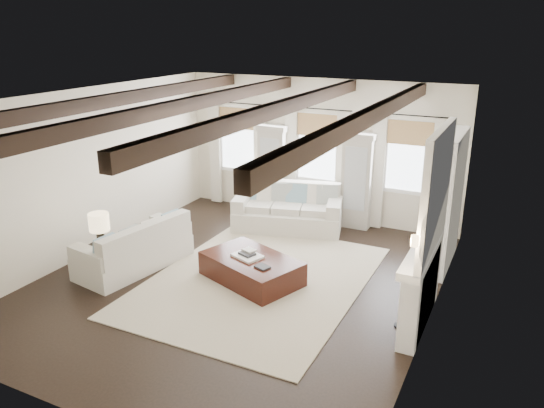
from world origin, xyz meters
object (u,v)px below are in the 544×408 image
at_px(sofa_left, 136,249).
at_px(side_table_front, 103,260).
at_px(sofa_back, 288,211).
at_px(ottoman, 252,269).
at_px(side_table_back, 253,199).

bearing_deg(sofa_left, side_table_front, -128.19).
xyz_separation_m(sofa_back, ottoman, (0.48, -2.62, -0.19)).
xyz_separation_m(side_table_front, side_table_back, (0.79, 4.26, 0.01)).
relative_size(ottoman, side_table_back, 2.98).
relative_size(sofa_back, side_table_front, 4.59).
bearing_deg(sofa_left, sofa_back, 61.45).
bearing_deg(sofa_left, ottoman, 12.22).
distance_m(sofa_left, ottoman, 2.21).
xyz_separation_m(sofa_left, side_table_front, (-0.37, -0.47, -0.09)).
bearing_deg(ottoman, side_table_back, 138.09).
relative_size(sofa_back, ottoman, 1.49).
relative_size(sofa_left, side_table_front, 4.15).
distance_m(side_table_front, side_table_back, 4.33).
distance_m(ottoman, side_table_back, 3.75).
height_order(ottoman, side_table_back, side_table_back).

